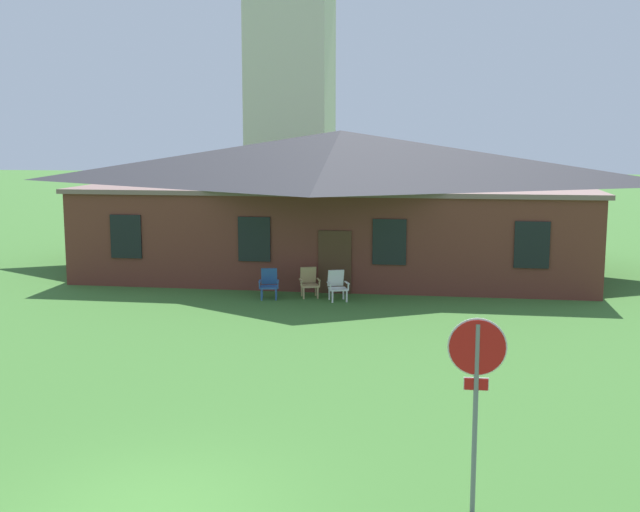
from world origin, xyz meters
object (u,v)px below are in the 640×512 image
lawn_chair_near_door (309,282)px  lawn_chair_left_end (337,285)px  stop_sign (476,376)px  lawn_chair_by_porch (269,283)px

lawn_chair_near_door → lawn_chair_left_end: (0.97, -0.42, 0.00)m
lawn_chair_near_door → lawn_chair_left_end: size_ratio=1.00×
lawn_chair_near_door → stop_sign: bearing=-71.6°
stop_sign → lawn_chair_left_end: bearing=105.2°
lawn_chair_by_porch → lawn_chair_left_end: bearing=0.4°
lawn_chair_near_door → lawn_chair_left_end: 1.06m
lawn_chair_left_end → lawn_chair_by_porch: bearing=-179.6°
lawn_chair_by_porch → stop_sign: bearing=-66.7°
lawn_chair_near_door → lawn_chair_left_end: same height
stop_sign → lawn_chair_left_end: size_ratio=2.89×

